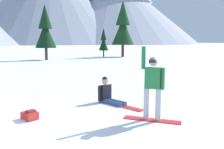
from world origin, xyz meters
name	(u,v)px	position (x,y,z in m)	size (l,w,h in m)	color
snowboarder_foreground	(153,86)	(3.80, 0.02, 0.95)	(1.32, 1.28, 2.00)	red
snowboarder_midground	(109,94)	(3.49, 2.23, 0.31)	(1.02, 1.81, 0.91)	#335184
backpack_red	(30,115)	(0.79, 1.51, 0.12)	(0.47, 0.55, 0.28)	red
pine_tree_young	(45,30)	(4.88, 23.67, 3.51)	(2.46, 2.46, 6.45)	#472D19
pine_tree_short	(123,26)	(15.78, 25.04, 4.28)	(3.15, 3.15, 7.85)	#472D19
pine_tree_broad	(104,41)	(13.45, 26.56, 2.25)	(1.38, 1.38, 4.13)	#472D19
peak_west_ridge	(115,9)	(98.96, 202.64, 33.13)	(153.46, 153.46, 63.41)	#9EA3B2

